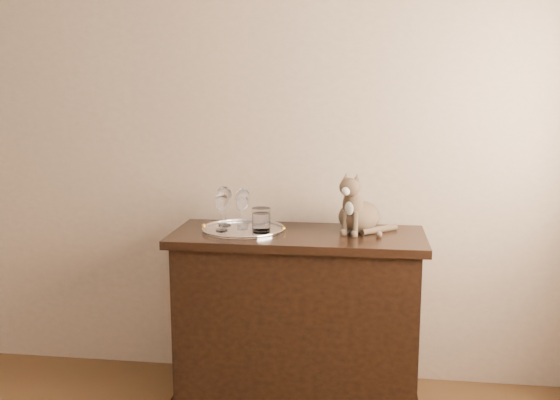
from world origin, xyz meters
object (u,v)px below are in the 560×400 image
Objects in this scene: wine_glass_d at (242,211)px; wine_glass_a at (224,206)px; wine_glass_b at (243,207)px; wine_glass_c at (221,212)px; tumbler_a at (261,223)px; cat at (359,201)px; tray at (243,230)px; tumbler_c at (261,218)px; sideboard at (297,318)px.

wine_glass_a is at bearing 151.53° from wine_glass_d.
wine_glass_c is at bearing -119.40° from wine_glass_b.
tumbler_a is 0.31× the size of cat.
wine_glass_c is (-0.10, -0.04, 0.10)m from tray.
tray is at bearing -77.31° from wine_glass_b.
tray is 3.99× the size of tumbler_c.
wine_glass_d is 0.57× the size of cat.
cat reaches higher than sideboard.
wine_glass_b is at bearing 149.12° from tumbler_c.
cat is (0.57, -0.03, 0.05)m from wine_glass_b.
tumbler_c is (0.18, 0.07, -0.04)m from wine_glass_c.
sideboard is 4.07× the size of cat.
wine_glass_a reaches higher than sideboard.
tumbler_a is at bearing -28.64° from tray.
sideboard is at bearing 13.82° from tumbler_a.
wine_glass_b is 1.11× the size of wine_glass_d.
cat reaches higher than tumbler_c.
cat reaches higher than tray.
sideboard is 0.66m from wine_glass_a.
sideboard is at bearing 4.52° from wine_glass_c.
tumbler_a is 0.92× the size of tumbler_c.
wine_glass_d is 0.10m from tumbler_c.
cat is (0.47, 0.03, 0.09)m from tumbler_c.
cat is (0.66, -0.01, 0.04)m from wine_glass_a.
tumbler_a reaches higher than sideboard.
wine_glass_c reaches higher than sideboard.
wine_glass_d is at bearing -80.37° from wine_glass_b.
wine_glass_a is at bearing 95.17° from wine_glass_c.
wine_glass_a is 0.09m from wine_glass_b.
wine_glass_c is at bearing -157.94° from tray.
wine_glass_b reaches higher than tray.
wine_glass_b is 0.20m from tumbler_a.
tray is 2.02× the size of wine_glass_a.
sideboard is 0.59m from wine_glass_d.
wine_glass_d is (0.09, 0.06, -0.01)m from wine_glass_c.
wine_glass_b is 0.16m from wine_glass_c.
tumbler_a is (-0.17, -0.04, 0.48)m from sideboard.
wine_glass_a is (-0.37, 0.08, 0.53)m from sideboard.
sideboard is at bearing -13.78° from tumbler_c.
wine_glass_d is 0.57m from cat.
wine_glass_d reaches higher than tray.
tray is at bearing 177.64° from sideboard.
tumbler_a is at bearing -51.55° from wine_glass_b.
wine_glass_b reaches higher than wine_glass_c.
wine_glass_c is at bearing -147.09° from wine_glass_d.
tumbler_c is (0.09, 0.02, -0.03)m from wine_glass_d.
wine_glass_b is at bearing 60.60° from wine_glass_c.
tray reaches higher than sideboard.
tumbler_c is (-0.18, 0.05, 0.48)m from sideboard.
wine_glass_c is (0.01, -0.11, -0.01)m from wine_glass_a.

